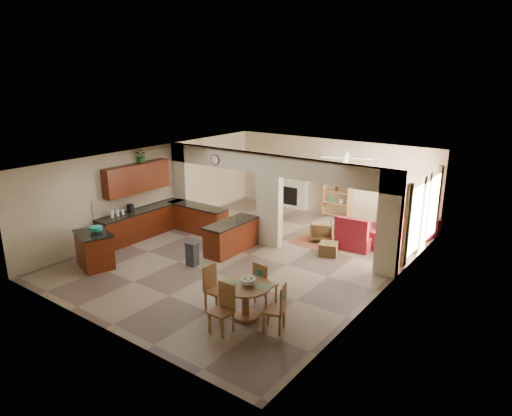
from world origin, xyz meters
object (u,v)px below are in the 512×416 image
Objects in this scene: kitchen_island at (95,250)px; sofa at (405,230)px; dining_table at (246,296)px; armchair at (321,230)px.

kitchen_island is 9.22m from sofa.
kitchen_island is 1.18× the size of dining_table.
kitchen_island is 4.96m from dining_table.
dining_table is 5.28m from armchair.
sofa is (6.19, 6.84, -0.08)m from kitchen_island.
sofa reaches higher than armchair.
armchair is (-2.21, -1.37, -0.09)m from sofa.
kitchen_island reaches higher than armchair.
dining_table is at bearing 179.15° from sofa.
dining_table is 6.67m from sofa.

